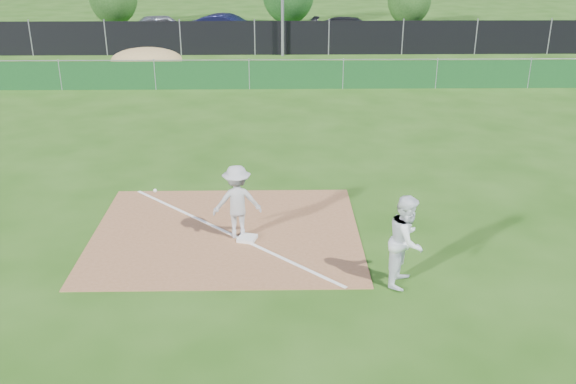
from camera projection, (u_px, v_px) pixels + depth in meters
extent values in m
plane|color=#214A10|center=(244.00, 122.00, 22.86)|extent=(90.00, 90.00, 0.00)
cube|color=brown|center=(226.00, 233.00, 14.55)|extent=(6.00, 5.00, 0.02)
cube|color=white|center=(226.00, 232.00, 14.54)|extent=(5.01, 5.01, 0.01)
cube|color=#103C17|center=(249.00, 75.00, 27.25)|extent=(44.00, 0.05, 1.20)
ellipsoid|color=#9C7F4B|center=(147.00, 60.00, 30.41)|extent=(3.38, 2.60, 1.17)
cube|color=black|center=(255.00, 38.00, 34.53)|extent=(46.00, 0.04, 1.80)
cube|color=black|center=(257.00, 40.00, 39.49)|extent=(46.00, 9.00, 0.01)
cube|color=silver|center=(247.00, 238.00, 14.17)|extent=(0.47, 0.47, 0.08)
imported|color=#B5B5B8|center=(237.00, 202.00, 14.06)|extent=(1.16, 0.77, 1.67)
sphere|color=white|center=(155.00, 191.00, 13.73)|extent=(0.08, 0.08, 0.08)
imported|color=white|center=(407.00, 240.00, 12.19)|extent=(0.99, 1.09, 1.83)
imported|color=#B7BABF|center=(164.00, 27.00, 39.07)|extent=(4.82, 2.72, 1.55)
imported|color=black|center=(228.00, 27.00, 39.19)|extent=(4.87, 2.86, 1.52)
imported|color=black|center=(353.00, 30.00, 38.55)|extent=(5.17, 2.80, 1.42)
cylinder|color=#382316|center=(115.00, 19.00, 44.58)|extent=(0.24, 0.24, 1.10)
cylinder|color=#382316|center=(288.00, 17.00, 44.95)|extent=(0.24, 0.24, 1.20)
cylinder|color=#382316|center=(408.00, 19.00, 44.53)|extent=(0.24, 0.24, 0.99)
ellipsoid|color=#1D4513|center=(409.00, 0.00, 44.03)|extent=(2.96, 2.96, 3.41)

